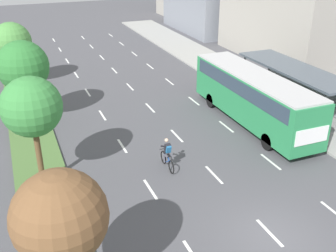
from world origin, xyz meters
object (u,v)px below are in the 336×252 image
(bus, at_px, (253,94))
(median_tree_second, at_px, (31,107))
(median_tree_nearest, at_px, (60,217))
(median_tree_fourth, at_px, (12,42))
(bus_shelter, at_px, (296,83))
(cyclist, at_px, (167,155))
(median_tree_third, at_px, (23,67))

(bus, bearing_deg, median_tree_second, -170.09)
(median_tree_nearest, bearing_deg, median_tree_second, 90.26)
(median_tree_second, distance_m, median_tree_fourth, 15.81)
(median_tree_nearest, bearing_deg, bus_shelter, 32.60)
(bus, relative_size, median_tree_fourth, 2.22)
(cyclist, xyz_separation_m, median_tree_nearest, (-6.24, -7.05, 2.93))
(bus, bearing_deg, median_tree_fourth, 135.49)
(median_tree_nearest, height_order, median_tree_third, median_tree_third)
(bus_shelter, bearing_deg, median_tree_second, -169.02)
(median_tree_nearest, relative_size, median_tree_fourth, 0.99)
(bus, xyz_separation_m, median_tree_third, (-13.37, 5.54, 1.77))
(bus_shelter, xyz_separation_m, median_tree_third, (-17.65, 4.45, 1.96))
(median_tree_third, bearing_deg, median_tree_second, -91.00)
(bus, xyz_separation_m, cyclist, (-7.23, -3.21, -1.28))
(median_tree_third, xyz_separation_m, median_tree_fourth, (-0.30, 7.90, -0.17))
(median_tree_second, relative_size, median_tree_third, 1.02)
(median_tree_nearest, height_order, median_tree_second, median_tree_second)
(bus_shelter, xyz_separation_m, median_tree_nearest, (-17.75, -11.35, 1.85))
(median_tree_nearest, bearing_deg, median_tree_fourth, 90.48)
(cyclist, xyz_separation_m, median_tree_second, (-6.28, 0.85, 3.36))
(median_tree_nearest, distance_m, median_tree_third, 15.81)
(median_tree_second, xyz_separation_m, median_tree_fourth, (-0.16, 15.81, -0.49))
(median_tree_fourth, bearing_deg, median_tree_second, -89.40)
(cyclist, bearing_deg, bus, 23.94)
(median_tree_nearest, xyz_separation_m, median_tree_second, (-0.04, 7.90, 0.43))
(cyclist, bearing_deg, median_tree_second, 172.29)
(cyclist, height_order, median_tree_second, median_tree_second)
(bus_shelter, bearing_deg, median_tree_third, 165.85)
(bus, distance_m, median_tree_nearest, 17.02)
(median_tree_nearest, bearing_deg, cyclist, 48.48)
(median_tree_third, height_order, median_tree_fourth, median_tree_third)
(median_tree_nearest, xyz_separation_m, median_tree_third, (0.10, 15.81, 0.11))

